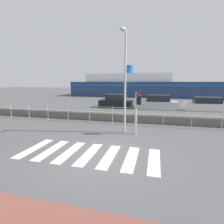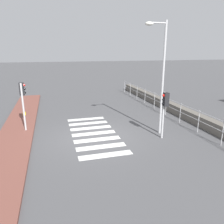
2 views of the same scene
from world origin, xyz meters
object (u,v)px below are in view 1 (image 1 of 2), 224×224
Objects in this scene: traffic_light_far at (138,104)px; streetlamp at (125,71)px; parked_car_silver at (158,103)px; parked_car_black at (116,102)px; ferry_boat at (143,87)px; parked_car_white at (207,105)px.

streetlamp is (-0.79, 0.02, 1.85)m from traffic_light_far.
traffic_light_far reaches higher than parked_car_silver.
parked_car_black is (-2.85, 10.51, -2.97)m from streetlamp.
parked_car_silver is (2.00, 10.51, -2.97)m from streetlamp.
streetlamp is at bearing -87.71° from ferry_boat.
traffic_light_far is at bearing -96.53° from parked_car_silver.
ferry_boat is at bearing 114.50° from parked_car_white.
parked_car_black reaches higher than parked_car_silver.
parked_car_black is at bearing 105.18° from streetlamp.
traffic_light_far is 0.08× the size of ferry_boat.
ferry_boat reaches higher than traffic_light_far.
ferry_boat is 7.82× the size of parked_car_black.
parked_car_white is (8.18, -17.94, -1.40)m from ferry_boat.
parked_car_black is at bearing 109.09° from traffic_light_far.
parked_car_white is at bearing 0.00° from parked_car_silver.
parked_car_white is at bearing -65.50° from ferry_boat.
streetlamp is 1.38× the size of parked_car_silver.
streetlamp is 11.11m from parked_car_silver.
ferry_boat is at bearing 92.29° from streetlamp.
streetlamp is 1.32× the size of parked_car_white.
parked_car_black is at bearing -95.46° from ferry_boat.
ferry_boat is at bearing 93.88° from traffic_light_far.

